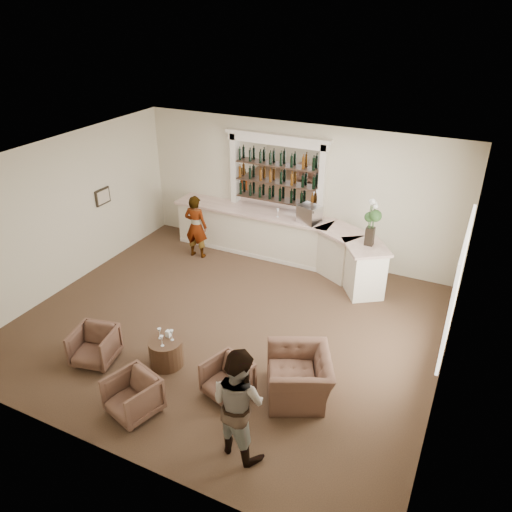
{
  "coord_description": "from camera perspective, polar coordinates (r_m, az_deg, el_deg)",
  "views": [
    {
      "loc": [
        4.07,
        -7.12,
        5.83
      ],
      "look_at": [
        0.17,
        0.9,
        1.16
      ],
      "focal_mm": 35.0,
      "sensor_mm": 36.0,
      "label": 1
    }
  ],
  "objects": [
    {
      "name": "wine_glass_bar_right",
      "position": [
        11.67,
        5.41,
        4.37
      ],
      "size": [
        0.07,
        0.07,
        0.21
      ],
      "primitive_type": null,
      "color": "white",
      "rests_on": "bar_counter"
    },
    {
      "name": "room_shell",
      "position": [
        9.42,
        -0.58,
        5.88
      ],
      "size": [
        8.04,
        7.02,
        3.32
      ],
      "color": "beige",
      "rests_on": "ground"
    },
    {
      "name": "armchair_left",
      "position": [
        9.4,
        -17.97,
        -9.74
      ],
      "size": [
        0.85,
        0.86,
        0.66
      ],
      "primitive_type": "imported",
      "rotation": [
        0.0,
        0.0,
        0.21
      ],
      "color": "brown",
      "rests_on": "ground"
    },
    {
      "name": "flower_vase",
      "position": [
        10.61,
        13.08,
        4.12
      ],
      "size": [
        0.27,
        0.27,
        1.04
      ],
      "color": "black",
      "rests_on": "bar_counter"
    },
    {
      "name": "wine_glass_tbl_a",
      "position": [
        8.95,
        -10.95,
        -8.68
      ],
      "size": [
        0.07,
        0.07,
        0.21
      ],
      "primitive_type": null,
      "color": "white",
      "rests_on": "cocktail_table"
    },
    {
      "name": "wine_glass_tbl_c",
      "position": [
        8.77,
        -10.71,
        -9.52
      ],
      "size": [
        0.07,
        0.07,
        0.21
      ],
      "primitive_type": null,
      "color": "white",
      "rests_on": "cocktail_table"
    },
    {
      "name": "guest",
      "position": [
        7.13,
        -2.04,
        -16.35
      ],
      "size": [
        1.0,
        0.87,
        1.76
      ],
      "primitive_type": "imported",
      "rotation": [
        0.0,
        0.0,
        2.88
      ],
      "color": "gray",
      "rests_on": "ground"
    },
    {
      "name": "armchair_far",
      "position": [
        8.31,
        4.95,
        -13.51
      ],
      "size": [
        1.41,
        1.47,
        0.75
      ],
      "primitive_type": "imported",
      "rotation": [
        0.0,
        0.0,
        -1.12
      ],
      "color": "brown",
      "rests_on": "ground"
    },
    {
      "name": "armchair_right",
      "position": [
        8.34,
        -3.28,
        -13.84
      ],
      "size": [
        0.85,
        0.86,
        0.63
      ],
      "primitive_type": "imported",
      "rotation": [
        0.0,
        0.0,
        -0.31
      ],
      "color": "brown",
      "rests_on": "ground"
    },
    {
      "name": "back_bar_alcove",
      "position": [
        12.09,
        2.35,
        9.29
      ],
      "size": [
        2.64,
        0.25,
        3.0
      ],
      "color": "white",
      "rests_on": "ground"
    },
    {
      "name": "sommelier",
      "position": [
        12.33,
        -6.88,
        3.36
      ],
      "size": [
        0.61,
        0.43,
        1.6
      ],
      "primitive_type": "imported",
      "rotation": [
        0.0,
        0.0,
        3.22
      ],
      "color": "gray",
      "rests_on": "ground"
    },
    {
      "name": "napkin_holder",
      "position": [
        8.99,
        -9.99,
        -8.73
      ],
      "size": [
        0.08,
        0.08,
        0.12
      ],
      "primitive_type": "cube",
      "color": "silver",
      "rests_on": "cocktail_table"
    },
    {
      "name": "wine_glass_bar_left",
      "position": [
        11.91,
        2.5,
        4.95
      ],
      "size": [
        0.07,
        0.07,
        0.21
      ],
      "primitive_type": null,
      "color": "white",
      "rests_on": "bar_counter"
    },
    {
      "name": "bar_counter",
      "position": [
        12.16,
        2.88,
        1.98
      ],
      "size": [
        5.72,
        1.8,
        1.14
      ],
      "color": "white",
      "rests_on": "ground"
    },
    {
      "name": "ground",
      "position": [
        10.06,
        -3.17,
        -7.83
      ],
      "size": [
        8.0,
        8.0,
        0.0
      ],
      "primitive_type": "plane",
      "color": "brown",
      "rests_on": "ground"
    },
    {
      "name": "cocktail_table",
      "position": [
        9.08,
        -10.24,
        -10.8
      ],
      "size": [
        0.6,
        0.6,
        0.5
      ],
      "primitive_type": "cylinder",
      "color": "#4A2C20",
      "rests_on": "ground"
    },
    {
      "name": "armchair_center",
      "position": [
        8.23,
        -13.9,
        -15.26
      ],
      "size": [
        0.89,
        0.91,
        0.66
      ],
      "primitive_type": "imported",
      "rotation": [
        0.0,
        0.0,
        -0.3
      ],
      "color": "brown",
      "rests_on": "ground"
    },
    {
      "name": "wine_glass_tbl_b",
      "position": [
        8.87,
        -9.6,
        -8.92
      ],
      "size": [
        0.07,
        0.07,
        0.21
      ],
      "primitive_type": null,
      "color": "white",
      "rests_on": "cocktail_table"
    },
    {
      "name": "espresso_machine",
      "position": [
        11.61,
        6.12,
        4.78
      ],
      "size": [
        0.58,
        0.54,
        0.42
      ],
      "primitive_type": "cube",
      "rotation": [
        0.0,
        0.0,
        -0.33
      ],
      "color": "silver",
      "rests_on": "bar_counter"
    }
  ]
}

